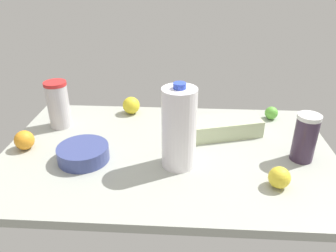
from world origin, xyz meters
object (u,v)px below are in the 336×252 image
object	(u,v)px
orange_near_front	(24,140)
mixing_bowl	(83,153)
egg_carton	(220,127)
tumbler_cup	(58,104)
lime_far_back	(308,128)
lemon_loose	(279,177)
shaker_bottle	(305,138)
lemon_by_jug	(131,105)
milk_jug	(179,128)
lime_beside_bowl	(271,113)

from	to	relation	value
orange_near_front	mixing_bowl	bearing A→B (deg)	165.58
egg_carton	mixing_bowl	world-z (taller)	egg_carton
egg_carton	tumbler_cup	size ratio (longest dim) A/B	1.63
egg_carton	tumbler_cup	xyz separation A→B (cm)	(65.48, -3.93, 6.39)
tumbler_cup	orange_near_front	size ratio (longest dim) A/B	2.72
lime_far_back	lemon_loose	bearing A→B (deg)	60.59
mixing_bowl	lemon_loose	bearing A→B (deg)	170.08
tumbler_cup	shaker_bottle	bearing A→B (deg)	167.87
mixing_bowl	lemon_loose	xyz separation A→B (cm)	(-63.87, 11.17, 0.73)
lemon_by_jug	lime_far_back	bearing A→B (deg)	168.04
shaker_bottle	orange_near_front	bearing A→B (deg)	-0.61
mixing_bowl	tumbler_cup	xyz separation A→B (cm)	(16.79, -24.82, 7.06)
milk_jug	orange_near_front	xyz separation A→B (cm)	(56.39, -6.71, -10.25)
orange_near_front	lime_far_back	bearing A→B (deg)	-170.72
egg_carton	lemon_by_jug	distance (cm)	42.30
lemon_loose	orange_near_front	bearing A→B (deg)	-11.14
shaker_bottle	lemon_by_jug	size ratio (longest dim) A/B	2.23
egg_carton	lemon_loose	bearing A→B (deg)	99.44
tumbler_cup	orange_near_front	xyz separation A→B (cm)	(6.71, 18.78, -6.14)
lime_beside_bowl	mixing_bowl	bearing A→B (deg)	27.11
shaker_bottle	mixing_bowl	size ratio (longest dim) A/B	0.96
shaker_bottle	lemon_by_jug	world-z (taller)	shaker_bottle
tumbler_cup	orange_near_front	bearing A→B (deg)	70.34
lemon_loose	egg_carton	bearing A→B (deg)	-64.67
tumbler_cup	lime_far_back	bearing A→B (deg)	179.25
mixing_bowl	tumbler_cup	size ratio (longest dim) A/B	0.91
milk_jug	lemon_by_jug	bearing A→B (deg)	-60.46
shaker_bottle	tumbler_cup	world-z (taller)	tumbler_cup
orange_near_front	lemon_by_jug	distance (cm)	47.28
egg_carton	lemon_by_jug	bearing A→B (deg)	-41.19
egg_carton	shaker_bottle	bearing A→B (deg)	133.41
shaker_bottle	tumbler_cup	distance (cm)	94.39
tumbler_cup	lime_far_back	xyz separation A→B (cm)	(-100.20, 1.32, -6.78)
shaker_bottle	lime_far_back	bearing A→B (deg)	-113.17
egg_carton	mixing_bowl	size ratio (longest dim) A/B	1.78
egg_carton	orange_near_front	distance (cm)	73.69
milk_jug	egg_carton	world-z (taller)	milk_jug
orange_near_front	lemon_by_jug	xyz separation A→B (cm)	(-33.94, -32.92, 0.25)
orange_near_front	lemon_by_jug	size ratio (longest dim) A/B	0.93
orange_near_front	egg_carton	bearing A→B (deg)	-168.38
tumbler_cup	lemon_loose	world-z (taller)	tumbler_cup
milk_jug	lime_far_back	xyz separation A→B (cm)	(-50.51, -24.17, -10.89)
milk_jug	orange_near_front	size ratio (longest dim) A/B	4.11
tumbler_cup	lime_beside_bowl	size ratio (longest dim) A/B	3.49
milk_jug	shaker_bottle	xyz separation A→B (cm)	(-42.58, -5.65, -5.26)
egg_carton	lime_far_back	size ratio (longest dim) A/B	5.39
mixing_bowl	lime_beside_bowl	bearing A→B (deg)	-152.89
egg_carton	lime_beside_bowl	xyz separation A→B (cm)	(-23.27, -15.96, -0.54)
lime_far_back	egg_carton	bearing A→B (deg)	4.30
shaker_bottle	orange_near_front	distance (cm)	99.11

